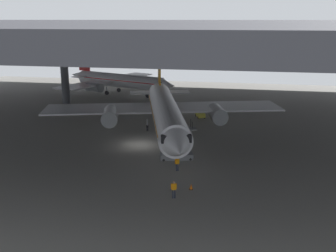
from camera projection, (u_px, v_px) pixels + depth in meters
name	position (u px, v px, depth m)	size (l,w,h in m)	color
ground_plane	(139.00, 145.00, 51.93)	(110.00, 110.00, 0.00)	gray
hangar_structure	(160.00, 25.00, 61.03)	(121.00, 99.00, 15.66)	#4C4F54
airplane_main	(165.00, 111.00, 55.56)	(35.56, 36.05, 11.46)	white
boarding_stairs	(177.00, 153.00, 46.55)	(4.42, 2.48, 4.66)	slate
crew_worker_near_nose	(174.00, 189.00, 36.23)	(0.53, 0.31, 1.69)	#232838
crew_worker_by_stairs	(177.00, 163.00, 42.78)	(0.47, 0.39, 1.61)	#232838
airplane_distant	(118.00, 80.00, 86.05)	(27.35, 27.25, 9.26)	white
traffic_cone_orange	(191.00, 186.00, 38.32)	(0.36, 0.36, 0.60)	black
baggage_tug	(200.00, 115.00, 66.06)	(1.92, 2.48, 0.90)	yellow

